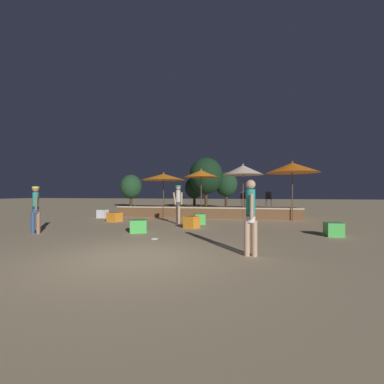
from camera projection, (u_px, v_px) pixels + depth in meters
name	position (u px, v px, depth m)	size (l,w,h in m)	color
ground_plane	(132.00, 258.00, 5.73)	(120.00, 120.00, 0.00)	tan
wooden_deck	(207.00, 212.00, 16.18)	(10.87, 2.95, 0.65)	brown
patio_umbrella_0	(164.00, 177.00, 15.24)	(2.69, 2.69, 2.69)	brown
patio_umbrella_1	(243.00, 170.00, 14.31)	(2.26, 2.26, 3.10)	brown
patio_umbrella_2	(201.00, 174.00, 15.16)	(2.06, 2.06, 2.90)	brown
patio_umbrella_3	(292.00, 168.00, 13.63)	(2.76, 2.76, 3.16)	brown
cube_seat_0	(200.00, 219.00, 11.99)	(0.59, 0.59, 0.49)	#4CC651
cube_seat_1	(103.00, 214.00, 15.13)	(0.54, 0.54, 0.48)	white
cube_seat_2	(334.00, 229.00, 8.66)	(0.54, 0.54, 0.46)	#4CC651
cube_seat_3	(138.00, 226.00, 9.54)	(0.77, 0.77, 0.47)	#4CC651
cube_seat_4	(192.00, 222.00, 10.70)	(0.67, 0.67, 0.49)	orange
cube_seat_5	(115.00, 217.00, 13.14)	(0.71, 0.71, 0.46)	orange
person_0	(251.00, 214.00, 5.95)	(0.30, 0.47, 1.77)	tan
person_1	(178.00, 202.00, 12.02)	(0.43, 0.36, 1.83)	tan
person_2	(36.00, 207.00, 9.20)	(0.46, 0.40, 1.70)	#2D4C7F
bistro_chair_0	(269.00, 197.00, 15.83)	(0.40, 0.40, 0.90)	#2D3338
bistro_chair_1	(244.00, 197.00, 16.40)	(0.48, 0.48, 0.90)	#2D3338
bistro_chair_2	(178.00, 197.00, 16.23)	(0.40, 0.40, 0.90)	#47474C
frisbee_disc	(154.00, 238.00, 8.13)	(0.23, 0.23, 0.03)	white
background_tree_0	(131.00, 187.00, 27.05)	(2.28, 2.28, 3.41)	#3D2B1C
background_tree_1	(226.00, 184.00, 25.57)	(2.25, 2.25, 3.60)	#3D2B1C
background_tree_2	(206.00, 176.00, 23.46)	(3.05, 3.05, 4.72)	#3D2B1C
background_tree_3	(194.00, 188.00, 27.70)	(2.05, 2.05, 3.18)	#3D2B1C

